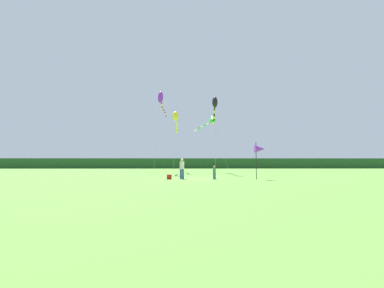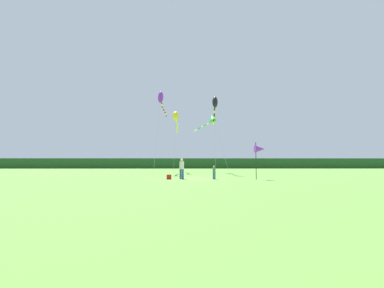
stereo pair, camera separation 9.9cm
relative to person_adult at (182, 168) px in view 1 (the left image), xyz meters
The scene contains 10 objects.
ground_plane 1.55m from the person_adult, 27.58° to the left, with size 120.00×120.00×0.00m, color #5B9338.
distant_treeline 45.55m from the person_adult, 88.71° to the left, with size 108.00×2.64×2.57m, color #234C23.
person_adult is the anchor object (origin of this frame).
person_child 2.92m from the person_adult, ahead, with size 0.26×0.26×1.19m.
cooler_box 1.42m from the person_adult, 162.09° to the right, with size 0.41×0.32×0.42m, color red.
banner_flag_pole 7.11m from the person_adult, ahead, with size 0.90×0.70×3.26m.
kite_yellow 16.76m from the person_adult, 94.63° to the left, with size 0.97×8.12×9.02m.
kite_green 19.03m from the person_adult, 76.42° to the left, with size 4.75×8.25×9.10m.
kite_purple 14.46m from the person_adult, 105.07° to the left, with size 0.93×8.13×10.92m.
kite_black 13.82m from the person_adult, 68.82° to the left, with size 0.81×8.49×10.12m.
Camera 1 is at (-0.57, -24.89, 1.47)m, focal length 25.32 mm.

